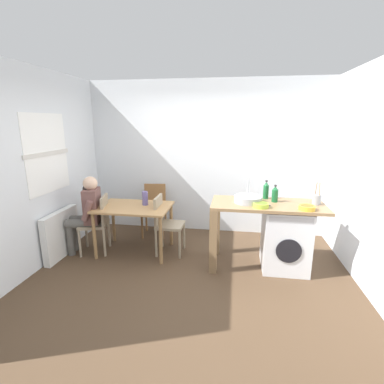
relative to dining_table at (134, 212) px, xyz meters
The scene contains 20 objects.
ground_plane 1.32m from the dining_table, 31.82° to the right, with size 5.46×5.46×0.00m, color #4C3826.
wall_back 1.66m from the dining_table, 49.59° to the left, with size 4.60×0.10×2.70m, color silver.
wall_window_side 1.50m from the dining_table, 152.90° to the right, with size 0.12×3.80×2.70m.
radiator 1.13m from the dining_table, 163.74° to the right, with size 0.10×0.80×0.70m, color white.
dining_table is the anchor object (origin of this frame).
chair_person_seat 0.57m from the dining_table, behind, with size 0.48×0.48×0.90m.
chair_opposite 0.50m from the dining_table, ahead, with size 0.40×0.40×0.90m.
chair_spare_by_wall 0.79m from the dining_table, 83.24° to the left, with size 0.44×0.44×0.90m.
seated_person 0.71m from the dining_table, behind, with size 0.54×0.54×1.20m.
kitchen_counter 1.75m from the dining_table, ahead, with size 1.50×0.68×0.92m.
washing_machine 2.23m from the dining_table, ahead, with size 0.60×0.61×0.86m.
sink_basin 1.73m from the dining_table, ahead, with size 0.38×0.38×0.09m, color #9EA0A5.
tap 1.74m from the dining_table, ahead, with size 0.02×0.02×0.28m, color #B2B2B7.
bottle_tall_green 1.98m from the dining_table, ahead, with size 0.08×0.08×0.27m.
bottle_squat_brown 2.09m from the dining_table, ahead, with size 0.08×0.08×0.24m.
mixing_bowl 1.90m from the dining_table, 10.95° to the right, with size 0.20×0.20×0.06m.
utensil_crock 2.61m from the dining_table, ahead, with size 0.11×0.11×0.30m.
colander 2.45m from the dining_table, ahead, with size 0.20×0.20×0.06m.
vase 0.27m from the dining_table, 33.69° to the left, with size 0.09×0.09×0.21m, color slate.
scissors 1.94m from the dining_table, ahead, with size 0.15×0.06×0.01m.
Camera 1 is at (0.54, -3.32, 1.99)m, focal length 26.53 mm.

